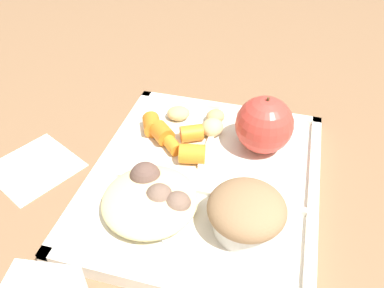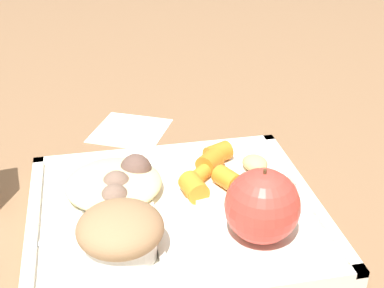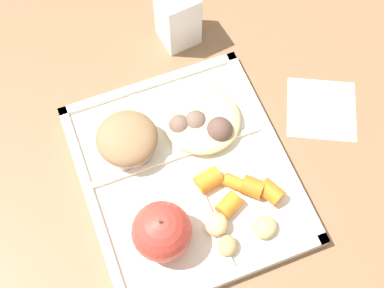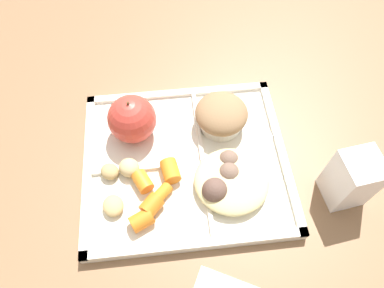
{
  "view_description": "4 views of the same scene",
  "coord_description": "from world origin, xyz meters",
  "px_view_note": "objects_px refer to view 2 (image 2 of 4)",
  "views": [
    {
      "loc": [
        0.36,
        0.08,
        0.38
      ],
      "look_at": [
        -0.0,
        -0.02,
        0.07
      ],
      "focal_mm": 36.56,
      "sensor_mm": 36.0,
      "label": 1
    },
    {
      "loc": [
        0.08,
        0.5,
        0.38
      ],
      "look_at": [
        -0.03,
        -0.04,
        0.08
      ],
      "focal_mm": 50.16,
      "sensor_mm": 36.0,
      "label": 2
    },
    {
      "loc": [
        -0.28,
        0.1,
        0.73
      ],
      "look_at": [
        0.01,
        -0.01,
        0.08
      ],
      "focal_mm": 49.95,
      "sensor_mm": 36.0,
      "label": 3
    },
    {
      "loc": [
        -0.02,
        -0.27,
        0.52
      ],
      "look_at": [
        0.01,
        0.0,
        0.06
      ],
      "focal_mm": 32.66,
      "sensor_mm": 36.0,
      "label": 4
    }
  ],
  "objects_px": {
    "green_apple": "(262,206)",
    "lunch_tray": "(176,215)",
    "plastic_fork": "(90,206)",
    "bran_muffin": "(121,233)"
  },
  "relations": [
    {
      "from": "green_apple",
      "to": "bran_muffin",
      "type": "bearing_deg",
      "value": 0.0
    },
    {
      "from": "lunch_tray",
      "to": "green_apple",
      "type": "xyz_separation_m",
      "value": [
        -0.08,
        0.06,
        0.05
      ]
    },
    {
      "from": "green_apple",
      "to": "plastic_fork",
      "type": "bearing_deg",
      "value": -27.23
    },
    {
      "from": "plastic_fork",
      "to": "lunch_tray",
      "type": "bearing_deg",
      "value": 163.98
    },
    {
      "from": "green_apple",
      "to": "plastic_fork",
      "type": "relative_size",
      "value": 0.69
    },
    {
      "from": "green_apple",
      "to": "lunch_tray",
      "type": "bearing_deg",
      "value": -38.15
    },
    {
      "from": "green_apple",
      "to": "plastic_fork",
      "type": "height_order",
      "value": "green_apple"
    },
    {
      "from": "lunch_tray",
      "to": "plastic_fork",
      "type": "xyz_separation_m",
      "value": [
        0.1,
        -0.03,
        0.01
      ]
    },
    {
      "from": "green_apple",
      "to": "plastic_fork",
      "type": "xyz_separation_m",
      "value": [
        0.18,
        -0.09,
        -0.04
      ]
    },
    {
      "from": "plastic_fork",
      "to": "bran_muffin",
      "type": "bearing_deg",
      "value": 108.18
    }
  ]
}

